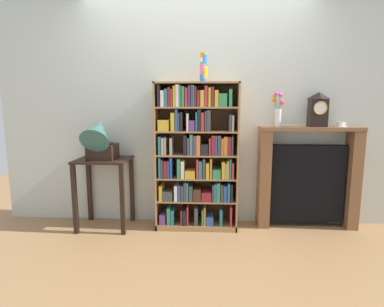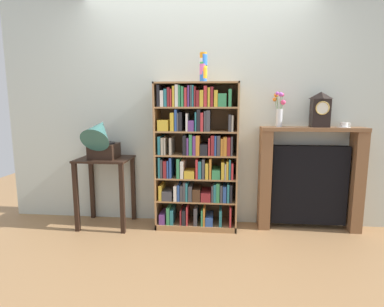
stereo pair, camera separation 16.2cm
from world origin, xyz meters
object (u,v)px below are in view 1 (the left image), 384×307
(bookshelf, at_px, (196,158))
(fireplace_mantel, at_px, (307,178))
(cup_stack, at_px, (203,68))
(side_table_left, at_px, (104,177))
(mantel_clock, at_px, (318,109))
(teacup_with_saucer, at_px, (341,125))
(flower_vase, at_px, (278,110))
(gramophone, at_px, (100,138))

(bookshelf, xyz_separation_m, fireplace_mantel, (1.23, 0.08, -0.23))
(cup_stack, distance_m, side_table_left, 1.59)
(cup_stack, xyz_separation_m, fireplace_mantel, (1.15, 0.09, -1.18))
(mantel_clock, height_order, teacup_with_saucer, mantel_clock)
(fireplace_mantel, distance_m, mantel_clock, 0.76)
(bookshelf, relative_size, side_table_left, 2.05)
(cup_stack, height_order, side_table_left, cup_stack)
(bookshelf, relative_size, flower_vase, 4.30)
(mantel_clock, bearing_deg, bookshelf, -177.22)
(bookshelf, height_order, teacup_with_saucer, bookshelf)
(gramophone, bearing_deg, bookshelf, 7.42)
(side_table_left, xyz_separation_m, gramophone, (0.00, -0.08, 0.44))
(teacup_with_saucer, bearing_deg, bookshelf, -177.57)
(fireplace_mantel, relative_size, mantel_clock, 3.07)
(fireplace_mantel, bearing_deg, gramophone, -174.48)
(cup_stack, height_order, fireplace_mantel, cup_stack)
(bookshelf, distance_m, fireplace_mantel, 1.25)
(cup_stack, xyz_separation_m, teacup_with_saucer, (1.47, 0.07, -0.59))
(mantel_clock, height_order, flower_vase, flower_vase)
(gramophone, relative_size, mantel_clock, 1.42)
(mantel_clock, bearing_deg, side_table_left, -177.14)
(cup_stack, bearing_deg, gramophone, -173.32)
(gramophone, bearing_deg, cup_stack, 6.68)
(fireplace_mantel, bearing_deg, mantel_clock, -19.68)
(side_table_left, bearing_deg, bookshelf, 2.96)
(side_table_left, xyz_separation_m, fireplace_mantel, (2.24, 0.14, -0.02))
(side_table_left, distance_m, gramophone, 0.44)
(fireplace_mantel, xyz_separation_m, mantel_clock, (0.06, -0.02, 0.75))
(bookshelf, distance_m, teacup_with_saucer, 1.58)
(cup_stack, xyz_separation_m, side_table_left, (-1.08, -0.05, -1.16))
(flower_vase, relative_size, teacup_with_saucer, 2.83)
(side_table_left, bearing_deg, flower_vase, 3.69)
(cup_stack, height_order, teacup_with_saucer, cup_stack)
(cup_stack, height_order, gramophone, cup_stack)
(bookshelf, xyz_separation_m, side_table_left, (-1.01, -0.05, -0.21))
(cup_stack, bearing_deg, mantel_clock, 3.16)
(mantel_clock, bearing_deg, teacup_with_saucer, 0.59)
(gramophone, bearing_deg, teacup_with_saucer, 4.41)
(bookshelf, distance_m, mantel_clock, 1.39)
(cup_stack, height_order, flower_vase, cup_stack)
(bookshelf, relative_size, teacup_with_saucer, 12.16)
(flower_vase, bearing_deg, bookshelf, -175.46)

